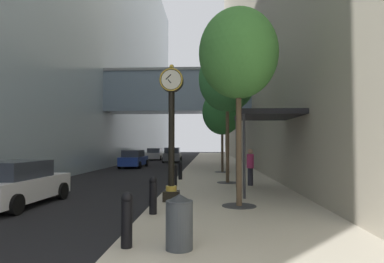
% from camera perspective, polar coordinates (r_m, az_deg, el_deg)
% --- Properties ---
extents(ground_plane, '(110.00, 110.00, 0.00)m').
position_cam_1_polar(ground_plane, '(30.75, -0.71, -6.14)').
color(ground_plane, black).
rests_on(ground_plane, ground).
extents(sidewalk_right, '(5.55, 80.00, 0.14)m').
position_cam_1_polar(sidewalk_right, '(33.69, 4.34, -5.66)').
color(sidewalk_right, '#BCB29E').
rests_on(sidewalk_right, ground).
extents(building_block_left, '(22.00, 80.00, 30.08)m').
position_cam_1_polar(building_block_left, '(38.40, -18.79, 17.50)').
color(building_block_left, '#93A8B7').
rests_on(building_block_left, ground).
extents(street_clock, '(0.84, 0.55, 4.83)m').
position_cam_1_polar(street_clock, '(11.65, -3.58, 1.08)').
color(street_clock, black).
rests_on(street_clock, sidewalk_right).
extents(bollard_nearest, '(0.23, 0.23, 1.07)m').
position_cam_1_polar(bollard_nearest, '(6.72, -11.22, -14.51)').
color(bollard_nearest, black).
rests_on(bollard_nearest, sidewalk_right).
extents(bollard_second, '(0.23, 0.23, 1.07)m').
position_cam_1_polar(bollard_second, '(9.65, -6.75, -10.73)').
color(bollard_second, black).
rests_on(bollard_second, sidewalk_right).
extents(bollard_fourth, '(0.23, 0.23, 1.07)m').
position_cam_1_polar(bollard_fourth, '(15.64, -3.00, -7.44)').
color(bollard_fourth, black).
rests_on(bollard_fourth, sidewalk_right).
extents(bollard_fifth, '(0.23, 0.23, 1.07)m').
position_cam_1_polar(bollard_fifth, '(18.65, -2.04, -6.58)').
color(bollard_fifth, black).
rests_on(bollard_fifth, sidewalk_right).
extents(street_tree_near, '(2.58, 2.58, 6.45)m').
position_cam_1_polar(street_tree_near, '(11.16, 8.02, 13.13)').
color(street_tree_near, '#333335').
rests_on(street_tree_near, sidewalk_right).
extents(street_tree_mid_near, '(2.97, 2.97, 7.09)m').
position_cam_1_polar(street_tree_mid_near, '(17.44, 6.11, 8.95)').
color(street_tree_mid_near, '#333335').
rests_on(street_tree_mid_near, sidewalk_right).
extents(street_tree_mid_far, '(2.83, 2.83, 5.91)m').
position_cam_1_polar(street_tree_mid_far, '(23.58, 5.24, 3.38)').
color(street_tree_mid_far, '#333335').
rests_on(street_tree_mid_far, sidewalk_right).
extents(trash_bin, '(0.53, 0.53, 1.05)m').
position_cam_1_polar(trash_bin, '(6.51, -2.22, -15.18)').
color(trash_bin, '#383D42').
rests_on(trash_bin, sidewalk_right).
extents(pedestrian_walking, '(0.47, 0.47, 1.77)m').
position_cam_1_polar(pedestrian_walking, '(16.18, 10.06, -5.87)').
color(pedestrian_walking, '#23232D').
rests_on(pedestrian_walking, sidewalk_right).
extents(storefront_awning, '(2.40, 3.60, 3.30)m').
position_cam_1_polar(storefront_awning, '(14.08, 12.65, 2.55)').
color(storefront_awning, black).
rests_on(storefront_awning, sidewalk_right).
extents(car_grey_near, '(2.20, 4.23, 1.71)m').
position_cam_1_polar(car_grey_near, '(38.51, -3.41, -4.10)').
color(car_grey_near, slate).
rests_on(car_grey_near, ground).
extents(car_silver_mid, '(2.11, 4.67, 1.57)m').
position_cam_1_polar(car_silver_mid, '(44.06, -6.41, -3.91)').
color(car_silver_mid, '#B7BABF').
rests_on(car_silver_mid, ground).
extents(car_blue_far, '(2.00, 4.54, 1.58)m').
position_cam_1_polar(car_blue_far, '(30.43, -10.07, -4.69)').
color(car_blue_far, navy).
rests_on(car_blue_far, ground).
extents(car_white_trailing, '(2.16, 4.34, 1.55)m').
position_cam_1_polar(car_white_trailing, '(13.01, -28.10, -8.00)').
color(car_white_trailing, silver).
rests_on(car_white_trailing, ground).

